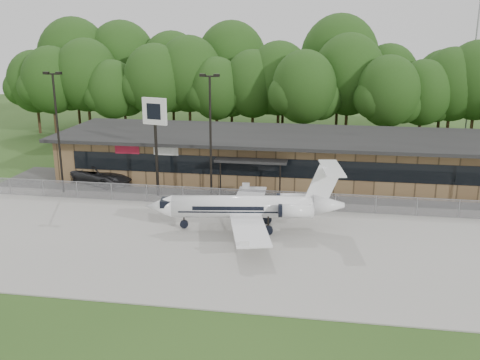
% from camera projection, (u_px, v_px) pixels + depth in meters
% --- Properties ---
extents(ground, '(160.00, 160.00, 0.00)m').
position_uv_depth(ground, '(239.00, 303.00, 27.52)').
color(ground, '#2A4B1A').
rests_on(ground, ground).
extents(apron, '(64.00, 18.00, 0.08)m').
position_uv_depth(apron, '(259.00, 243.00, 35.10)').
color(apron, '#9E9B93').
rests_on(apron, ground).
extents(parking_lot, '(50.00, 9.00, 0.06)m').
position_uv_depth(parking_lot, '(276.00, 192.00, 46.01)').
color(parking_lot, '#383835').
rests_on(parking_lot, ground).
extents(terminal, '(41.00, 11.65, 4.30)m').
position_uv_depth(terminal, '(281.00, 156.00, 49.63)').
color(terminal, olive).
rests_on(terminal, ground).
extents(fence, '(46.00, 0.04, 1.52)m').
position_uv_depth(fence, '(270.00, 200.00, 41.54)').
color(fence, gray).
rests_on(fence, ground).
extents(treeline, '(72.00, 12.00, 15.00)m').
position_uv_depth(treeline, '(294.00, 80.00, 65.30)').
color(treeline, '#1F3811').
rests_on(treeline, ground).
extents(radio_mast, '(0.20, 0.20, 25.00)m').
position_uv_depth(radio_mast, '(476.00, 37.00, 66.23)').
color(radio_mast, gray).
rests_on(radio_mast, ground).
extents(light_pole_left, '(1.55, 0.30, 10.23)m').
position_uv_depth(light_pole_left, '(57.00, 124.00, 44.28)').
color(light_pole_left, black).
rests_on(light_pole_left, ground).
extents(light_pole_mid, '(1.55, 0.30, 10.23)m').
position_uv_depth(light_pole_mid, '(210.00, 128.00, 42.29)').
color(light_pole_mid, black).
rests_on(light_pole_mid, ground).
extents(business_jet, '(13.92, 12.46, 4.68)m').
position_uv_depth(business_jet, '(250.00, 207.00, 36.98)').
color(business_jet, white).
rests_on(business_jet, ground).
extents(suv, '(7.17, 5.16, 1.81)m').
position_uv_depth(suv, '(100.00, 174.00, 48.30)').
color(suv, '#323335').
rests_on(suv, ground).
extents(pole_sign, '(2.15, 0.78, 8.26)m').
position_uv_depth(pole_sign, '(155.00, 122.00, 43.19)').
color(pole_sign, black).
rests_on(pole_sign, ground).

